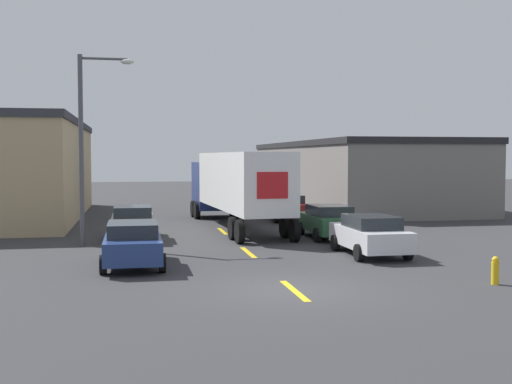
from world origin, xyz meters
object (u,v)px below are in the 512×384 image
object	(u,v)px
parked_car_left_near	(133,243)
street_lamp	(87,136)
parked_car_right_near	(370,234)
fire_hydrant	(495,271)
semi_truck	(235,183)
parked_car_right_far	(286,207)
parked_car_left_far	(133,222)
parked_car_right_mid	(328,221)

from	to	relation	value
parked_car_left_near	street_lamp	distance (m)	6.96
parked_car_left_near	parked_car_right_near	world-z (taller)	same
fire_hydrant	parked_car_right_near	bearing A→B (deg)	104.51
semi_truck	parked_car_right_far	size ratio (longest dim) A/B	3.37
parked_car_right_far	fire_hydrant	size ratio (longest dim) A/B	5.28
fire_hydrant	parked_car_left_far	bearing A→B (deg)	129.91
parked_car_left_near	fire_hydrant	bearing A→B (deg)	-26.32
parked_car_right_near	parked_car_right_far	distance (m)	13.50
parked_car_right_mid	street_lamp	bearing A→B (deg)	-177.00
parked_car_left_far	fire_hydrant	xyz separation A→B (m)	(10.36, -12.38, -0.39)
parked_car_right_near	parked_car_right_far	size ratio (longest dim) A/B	1.00
street_lamp	fire_hydrant	size ratio (longest dim) A/B	9.61
parked_car_right_mid	parked_car_left_near	size ratio (longest dim) A/B	1.00
parked_car_right_far	parked_car_left_far	bearing A→B (deg)	-141.15
parked_car_right_far	fire_hydrant	xyz separation A→B (m)	(1.55, -19.48, -0.39)
parked_car_left_near	parked_car_right_near	size ratio (longest dim) A/B	1.00
parked_car_left_far	street_lamp	distance (m)	4.53
parked_car_left_far	street_lamp	bearing A→B (deg)	-136.69
parked_car_right_mid	fire_hydrant	world-z (taller)	parked_car_right_mid
parked_car_left_far	parked_car_left_near	world-z (taller)	same
parked_car_right_near	parked_car_right_mid	bearing A→B (deg)	90.00
street_lamp	parked_car_left_near	bearing A→B (deg)	-71.93
parked_car_right_far	street_lamp	bearing A→B (deg)	-140.34
parked_car_right_near	street_lamp	size ratio (longest dim) A/B	0.55
street_lamp	fire_hydrant	bearing A→B (deg)	-41.26
parked_car_right_near	street_lamp	world-z (taller)	street_lamp
parked_car_right_near	parked_car_left_near	bearing A→B (deg)	-174.45
semi_truck	fire_hydrant	xyz separation A→B (m)	(5.05, -16.47, -1.95)
parked_car_right_mid	fire_hydrant	xyz separation A→B (m)	(1.55, -11.23, -0.39)
parked_car_right_near	fire_hydrant	xyz separation A→B (m)	(1.55, -5.98, -0.39)
parked_car_right_near	parked_car_right_far	bearing A→B (deg)	90.00
street_lamp	parked_car_right_far	bearing A→B (deg)	39.66
semi_truck	parked_car_right_near	distance (m)	11.17
semi_truck	parked_car_right_mid	distance (m)	6.49
parked_car_left_near	fire_hydrant	distance (m)	11.56
parked_car_right_mid	parked_car_right_near	xyz separation A→B (m)	(0.00, -5.25, 0.00)
parked_car_right_far	fire_hydrant	world-z (taller)	parked_car_right_far
parked_car_left_near	street_lamp	size ratio (longest dim) A/B	0.55
semi_truck	parked_car_right_far	world-z (taller)	semi_truck
fire_hydrant	parked_car_left_near	bearing A→B (deg)	153.68
street_lamp	parked_car_left_far	bearing A→B (deg)	43.31
parked_car_right_near	parked_car_right_far	world-z (taller)	same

